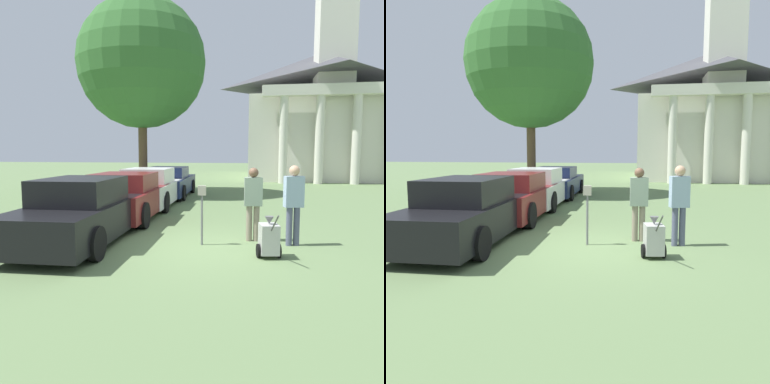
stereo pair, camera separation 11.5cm
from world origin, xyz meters
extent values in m
plane|color=#607A4C|center=(0.00, 0.00, 0.00)|extent=(120.00, 120.00, 0.00)
cube|color=black|center=(-2.67, 0.12, 0.57)|extent=(1.96, 5.04, 0.75)
cube|color=black|center=(-2.67, -0.08, 1.23)|extent=(1.67, 2.14, 0.58)
cylinder|color=black|center=(-3.61, 1.64, 0.35)|extent=(0.20, 0.70, 0.69)
cylinder|color=black|center=(-1.81, 1.69, 0.35)|extent=(0.20, 0.70, 0.69)
cylinder|color=black|center=(-3.53, -1.45, 0.35)|extent=(0.20, 0.70, 0.69)
cylinder|color=black|center=(-1.74, -1.41, 0.35)|extent=(0.20, 0.70, 0.69)
cube|color=maroon|center=(-2.67, 3.13, 0.57)|extent=(2.05, 4.69, 0.74)
cube|color=maroon|center=(-2.67, 2.94, 1.20)|extent=(1.76, 1.99, 0.52)
cylinder|color=black|center=(-3.66, 4.55, 0.37)|extent=(0.20, 0.75, 0.74)
cylinder|color=black|center=(-1.76, 4.59, 0.37)|extent=(0.20, 0.75, 0.74)
cylinder|color=black|center=(-3.59, 1.67, 0.37)|extent=(0.20, 0.75, 0.74)
cylinder|color=black|center=(-1.69, 1.71, 0.37)|extent=(0.20, 0.75, 0.74)
cube|color=silver|center=(-2.67, 5.88, 0.56)|extent=(1.98, 4.84, 0.75)
cube|color=silver|center=(-2.67, 5.69, 1.21)|extent=(1.69, 2.05, 0.56)
cylinder|color=black|center=(-3.62, 7.34, 0.33)|extent=(0.20, 0.66, 0.66)
cylinder|color=black|center=(-1.79, 7.39, 0.33)|extent=(0.20, 0.66, 0.66)
cylinder|color=black|center=(-3.55, 4.37, 0.33)|extent=(0.20, 0.66, 0.66)
cylinder|color=black|center=(-1.72, 4.42, 0.33)|extent=(0.20, 0.66, 0.66)
cube|color=#19234C|center=(-2.67, 9.18, 0.55)|extent=(2.05, 5.05, 0.72)
cube|color=#19234C|center=(-2.67, 8.98, 1.15)|extent=(1.74, 2.14, 0.50)
cylinder|color=black|center=(-3.65, 10.71, 0.34)|extent=(0.20, 0.69, 0.69)
cylinder|color=black|center=(-1.77, 10.76, 0.34)|extent=(0.20, 0.69, 0.69)
cylinder|color=black|center=(-3.58, 7.61, 0.34)|extent=(0.20, 0.69, 0.69)
cylinder|color=black|center=(-1.69, 7.65, 0.34)|extent=(0.20, 0.69, 0.69)
cylinder|color=slate|center=(0.13, 0.19, 0.57)|extent=(0.05, 0.05, 1.15)
cube|color=gray|center=(0.13, 0.19, 1.26)|extent=(0.18, 0.09, 0.22)
cylinder|color=gray|center=(1.36, 0.77, 0.43)|extent=(0.14, 0.14, 0.85)
cylinder|color=gray|center=(1.19, 0.76, 0.43)|extent=(0.14, 0.14, 0.85)
cube|color=gray|center=(1.28, 0.77, 1.19)|extent=(0.44, 0.25, 0.67)
sphere|color=brown|center=(1.28, 0.77, 1.64)|extent=(0.23, 0.23, 0.23)
cylinder|color=#515670|center=(2.26, 0.49, 0.44)|extent=(0.14, 0.14, 0.89)
cylinder|color=#515670|center=(2.10, 0.45, 0.44)|extent=(0.14, 0.14, 0.89)
cube|color=#99B2CC|center=(2.18, 0.47, 1.24)|extent=(0.46, 0.31, 0.70)
sphere|color=tan|center=(2.18, 0.47, 1.71)|extent=(0.24, 0.24, 0.24)
cube|color=#B2B2AD|center=(1.60, -0.62, 0.38)|extent=(0.43, 0.49, 0.60)
cone|color=#59595B|center=(1.60, -0.62, 0.76)|extent=(0.18, 0.18, 0.16)
cylinder|color=#4C4C4C|center=(1.68, -1.09, 0.78)|extent=(0.13, 0.59, 0.43)
cylinder|color=black|center=(1.39, -0.66, 0.14)|extent=(0.10, 0.28, 0.28)
cylinder|color=black|center=(1.81, -0.59, 0.14)|extent=(0.10, 0.28, 0.28)
cube|color=silver|center=(6.69, 24.58, 3.01)|extent=(11.47, 13.08, 6.02)
pyramid|color=#424247|center=(6.69, 24.58, 8.73)|extent=(11.70, 13.34, 2.71)
cylinder|color=silver|center=(3.25, 17.44, 2.86)|extent=(0.56, 0.56, 5.72)
cylinder|color=silver|center=(5.55, 17.44, 2.86)|extent=(0.56, 0.56, 5.72)
cylinder|color=silver|center=(7.84, 17.44, 2.86)|extent=(0.56, 0.56, 5.72)
cube|color=silver|center=(6.69, 17.44, 6.07)|extent=(9.75, 0.70, 0.70)
cube|color=silver|center=(6.69, 19.54, 11.76)|extent=(2.40, 2.40, 11.48)
cylinder|color=brown|center=(-4.18, 10.06, 1.87)|extent=(0.44, 0.44, 3.74)
sphere|color=#33662D|center=(-4.18, 10.06, 6.41)|extent=(6.29, 6.29, 6.29)
camera|label=1|loc=(1.24, -8.16, 2.14)|focal=35.00mm
camera|label=2|loc=(1.35, -8.14, 2.14)|focal=35.00mm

